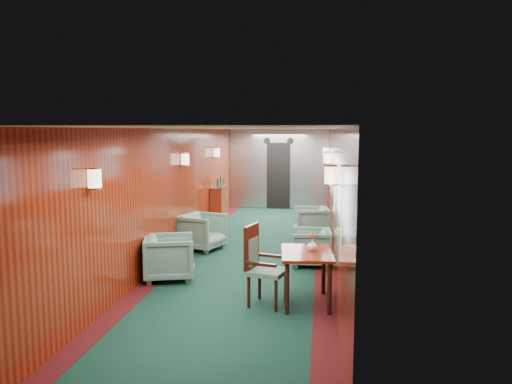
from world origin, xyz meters
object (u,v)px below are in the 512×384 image
armchair_right_far (311,222)px  credenza (220,203)px  armchair_right_near (311,247)px  armchair_left_far (202,232)px  side_chair (260,262)px  armchair_left_near (170,257)px  dining_table (307,260)px

armchair_right_far → credenza: bearing=-132.4°
credenza → armchair_right_near: size_ratio=1.70×
armchair_left_far → armchair_right_far: size_ratio=1.06×
side_chair → armchair_left_far: 3.36m
armchair_left_near → armchair_right_near: armchair_left_near is taller
armchair_left_near → armchair_left_far: size_ratio=0.99×
dining_table → armchair_left_far: (-2.16, 2.88, -0.25)m
dining_table → armchair_right_near: dining_table is taller
armchair_right_far → side_chair: bearing=-15.5°
armchair_left_far → dining_table: bearing=-124.1°
armchair_left_far → armchair_right_near: size_ratio=1.12×
armchair_left_near → armchair_right_near: bearing=-78.8°
armchair_left_far → armchair_right_far: (2.14, 1.44, -0.02)m
dining_table → armchair_left_far: bearing=121.9°
side_chair → armchair_right_far: bearing=97.1°
side_chair → credenza: 6.36m
armchair_right_near → armchair_left_near: bearing=-65.5°
side_chair → armchair_left_near: bearing=163.3°
dining_table → armchair_right_near: bearing=84.7°
side_chair → armchair_left_near: (-1.58, 0.97, -0.24)m
armchair_left_near → armchair_right_near: size_ratio=1.10×
armchair_left_near → side_chair: bearing=-137.4°
side_chair → armchair_right_near: bearing=88.0°
credenza → armchair_right_far: 2.95m
credenza → armchair_left_near: size_ratio=1.54×
dining_table → armchair_left_near: (-2.20, 0.86, -0.26)m
armchair_right_near → armchair_right_far: 2.32m
armchair_right_far → armchair_left_near: bearing=-40.0°
dining_table → armchair_right_far: size_ratio=1.38×
side_chair → armchair_right_near: 2.21m
side_chair → armchair_left_near: size_ratio=1.41×
dining_table → armchair_right_near: size_ratio=1.45×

